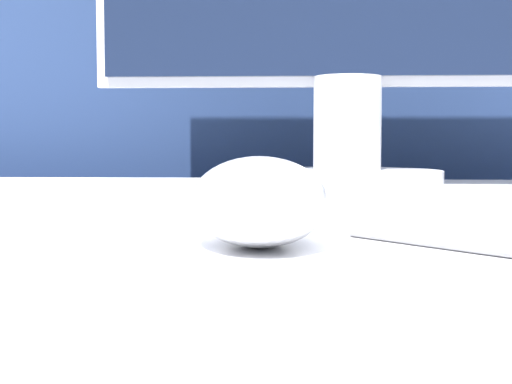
% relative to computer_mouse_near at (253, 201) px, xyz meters
% --- Properties ---
extents(partition_panel, '(5.00, 0.03, 1.02)m').
position_rel_computer_mouse_near_xyz_m(partition_panel, '(0.00, 0.79, -0.24)').
color(partition_panel, navy).
rests_on(partition_panel, ground_plane).
extents(computer_mouse_near, '(0.08, 0.12, 0.05)m').
position_rel_computer_mouse_near_xyz_m(computer_mouse_near, '(0.00, 0.00, 0.00)').
color(computer_mouse_near, white).
rests_on(computer_mouse_near, desk).
extents(keyboard, '(0.39, 0.12, 0.02)m').
position_rel_computer_mouse_near_xyz_m(keyboard, '(-0.07, 0.18, -0.01)').
color(keyboard, white).
rests_on(keyboard, desk).
extents(pen, '(0.10, 0.10, 0.01)m').
position_rel_computer_mouse_near_xyz_m(pen, '(0.10, -0.01, -0.02)').
color(pen, '#99999E').
rests_on(pen, desk).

